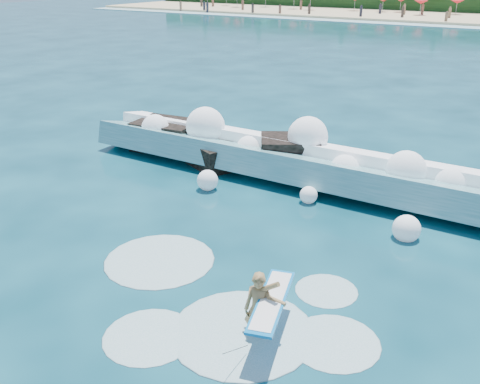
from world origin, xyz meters
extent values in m
plane|color=#072E39|center=(0.00, 0.00, 0.00)|extent=(200.00, 200.00, 0.00)
cube|color=teal|center=(1.80, 6.59, 0.47)|extent=(18.86, 2.87, 1.57)
cube|color=white|center=(1.80, 7.39, 0.94)|extent=(18.86, 1.33, 0.73)
cube|color=black|center=(-5.25, 6.90, 0.49)|extent=(2.86, 2.29, 1.43)
cube|color=black|center=(-2.25, 6.10, 0.38)|extent=(2.44, 2.22, 1.10)
cube|color=black|center=(0.45, 7.30, 0.54)|extent=(2.78, 2.62, 1.54)
imported|color=olive|center=(4.46, -2.00, 0.58)|extent=(0.71, 0.55, 1.75)
cube|color=#0B74C0|center=(4.74, -1.95, 0.88)|extent=(1.20, 2.45, 0.06)
cube|color=white|center=(4.74, -1.95, 0.89)|extent=(1.05, 2.24, 0.06)
cylinder|color=black|center=(4.64, -3.20, 0.45)|extent=(0.01, 0.91, 0.43)
sphere|color=white|center=(-5.27, 6.19, 1.07)|extent=(1.15, 1.15, 1.15)
sphere|color=white|center=(-3.14, 6.80, 1.33)|extent=(1.58, 1.58, 1.58)
sphere|color=white|center=(-1.04, 6.79, 0.73)|extent=(1.07, 1.07, 1.07)
sphere|color=white|center=(1.10, 7.46, 1.41)|extent=(1.52, 1.52, 1.52)
sphere|color=white|center=(3.01, 6.45, 0.80)|extent=(1.03, 1.03, 1.03)
sphere|color=white|center=(5.06, 6.65, 1.10)|extent=(1.32, 1.32, 1.32)
sphere|color=white|center=(6.46, 6.93, 0.85)|extent=(1.07, 1.07, 1.07)
sphere|color=white|center=(-1.11, 4.02, 0.34)|extent=(0.75, 0.75, 0.75)
sphere|color=white|center=(2.41, 4.87, 0.26)|extent=(0.60, 0.60, 0.60)
sphere|color=white|center=(5.91, 4.04, 0.29)|extent=(0.82, 0.82, 0.82)
ellipsoid|color=silver|center=(4.15, -2.17, 0.00)|extent=(3.19, 3.19, 0.16)
ellipsoid|color=silver|center=(2.54, -3.36, 0.00)|extent=(2.01, 2.01, 0.10)
ellipsoid|color=silver|center=(5.98, -1.45, 0.00)|extent=(1.97, 1.97, 0.10)
ellipsoid|color=silver|center=(0.65, -0.74, 0.00)|extent=(2.98, 2.98, 0.15)
ellipsoid|color=silver|center=(5.06, 0.27, 0.00)|extent=(1.55, 1.55, 0.08)
cone|color=red|center=(-20.07, 81.30, 2.25)|extent=(2.00, 2.00, 0.50)
cone|color=red|center=(-17.38, 82.10, 2.25)|extent=(2.00, 2.00, 0.50)
cone|color=red|center=(-13.09, 77.97, 2.25)|extent=(2.00, 2.00, 0.50)
cone|color=red|center=(-8.59, 81.99, 2.25)|extent=(2.00, 2.00, 0.50)
cube|color=#3F332D|center=(-10.38, 69.93, 0.84)|extent=(0.35, 0.22, 1.51)
cube|color=#3F332D|center=(-41.68, 69.21, 0.78)|extent=(0.35, 0.22, 1.39)
cube|color=#262633|center=(-43.24, 78.25, 1.16)|extent=(0.35, 0.22, 1.52)
cube|color=#3F332D|center=(-9.12, 77.14, 1.17)|extent=(0.35, 0.22, 1.53)
cube|color=#8C664C|center=(-5.93, 81.07, 1.09)|extent=(0.35, 0.22, 1.39)
cube|color=#262633|center=(-23.29, 79.34, 1.12)|extent=(0.35, 0.22, 1.45)
cube|color=#3F332D|center=(-41.74, 72.33, 1.13)|extent=(0.35, 0.22, 1.46)
cube|color=#262633|center=(-36.58, 70.83, 1.08)|extent=(0.35, 0.22, 1.37)
cube|color=brown|center=(-8.71, 79.51, 1.11)|extent=(0.35, 0.22, 1.41)
camera|label=1|loc=(9.12, -10.24, 7.29)|focal=40.00mm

